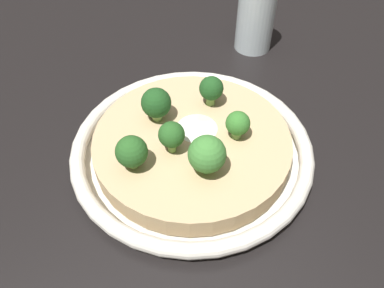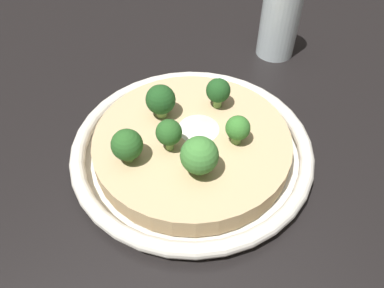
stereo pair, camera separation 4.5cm
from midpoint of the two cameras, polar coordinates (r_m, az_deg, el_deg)
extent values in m
plane|color=black|center=(0.47, -2.77, -1.89)|extent=(6.00, 6.00, 0.00)
cylinder|color=silver|center=(0.47, -2.78, -1.58)|extent=(0.28, 0.28, 0.01)
torus|color=silver|center=(0.46, -2.84, -0.53)|extent=(0.29, 0.29, 0.02)
cylinder|color=tan|center=(0.45, -2.86, -0.15)|extent=(0.24, 0.24, 0.03)
cone|color=white|center=(0.45, -2.12, 2.84)|extent=(0.05, 0.05, 0.01)
cylinder|color=#84A856|center=(0.41, -12.06, -2.76)|extent=(0.01, 0.01, 0.02)
sphere|color=#285B23|center=(0.40, -12.40, -1.31)|extent=(0.04, 0.04, 0.04)
cylinder|color=#759E4C|center=(0.48, 0.18, 6.90)|extent=(0.01, 0.01, 0.02)
sphere|color=#1E4C1E|center=(0.47, 0.19, 8.36)|extent=(0.03, 0.03, 0.03)
cylinder|color=#84A856|center=(0.46, -8.15, 4.56)|extent=(0.02, 0.02, 0.02)
sphere|color=#1E4C1E|center=(0.45, -8.36, 6.10)|extent=(0.04, 0.04, 0.04)
cylinder|color=#759E4C|center=(0.42, -6.12, -0.23)|extent=(0.01, 0.01, 0.02)
sphere|color=#285B23|center=(0.41, -6.29, 1.26)|extent=(0.03, 0.03, 0.03)
cylinder|color=#759E4C|center=(0.40, -1.01, -3.47)|extent=(0.01, 0.01, 0.02)
sphere|color=#428438|center=(0.39, -1.04, -1.74)|extent=(0.04, 0.04, 0.04)
cylinder|color=#668E47|center=(0.44, 3.92, 1.71)|extent=(0.02, 0.02, 0.02)
sphere|color=#387A2D|center=(0.43, 4.01, 3.02)|extent=(0.03, 0.03, 0.03)
cylinder|color=silver|center=(0.63, 7.59, 18.57)|extent=(0.06, 0.06, 0.11)
camera|label=1|loc=(0.02, -92.87, -3.07)|focal=35.00mm
camera|label=2|loc=(0.02, 87.13, 3.07)|focal=35.00mm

